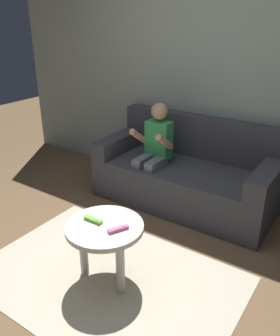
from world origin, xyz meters
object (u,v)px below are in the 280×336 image
coffee_table (106,235)px  person_seated_on_couch (154,149)px  couch (187,175)px  game_remote_pink_near_edge (118,229)px  game_remote_lime_center (93,220)px

coffee_table → person_seated_on_couch: bearing=106.5°
couch → person_seated_on_couch: person_seated_on_couch is taller
person_seated_on_couch → game_remote_pink_near_edge: size_ratio=7.07×
game_remote_pink_near_edge → person_seated_on_couch: bearing=111.6°
couch → game_remote_pink_near_edge: couch is taller
couch → game_remote_lime_center: couch is taller
game_remote_pink_near_edge → couch: bearing=97.6°
game_remote_pink_near_edge → game_remote_lime_center: bearing=-177.5°
couch → person_seated_on_couch: 0.44m
person_seated_on_couch → game_remote_lime_center: 1.23m
person_seated_on_couch → game_remote_lime_center: (0.26, -1.20, -0.09)m
game_remote_lime_center → game_remote_pink_near_edge: bearing=2.5°
game_remote_lime_center → person_seated_on_couch: bearing=102.2°
game_remote_pink_near_edge → coffee_table: bearing=176.8°
person_seated_on_couch → game_remote_pink_near_edge: person_seated_on_couch is taller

